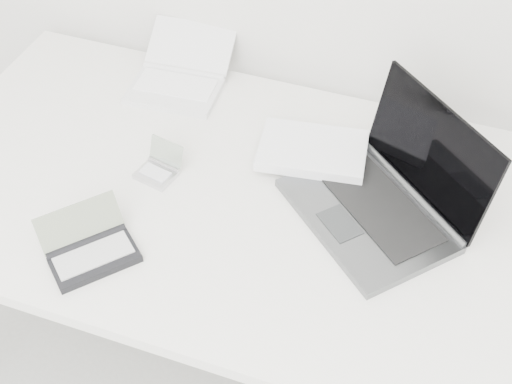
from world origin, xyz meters
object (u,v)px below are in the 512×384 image
(netbook_open_white, at_px, (179,78))
(desk, at_px, (275,217))
(palmtop_charcoal, at_px, (91,250))
(laptop_large, at_px, (364,183))

(netbook_open_white, bearing_deg, desk, -44.73)
(desk, height_order, netbook_open_white, netbook_open_white)
(palmtop_charcoal, bearing_deg, netbook_open_white, 47.37)
(netbook_open_white, bearing_deg, laptop_large, -27.38)
(laptop_large, xyz_separation_m, netbook_open_white, (-0.52, 0.22, -0.02))
(laptop_large, relative_size, netbook_open_white, 1.83)
(palmtop_charcoal, bearing_deg, laptop_large, -12.53)
(desk, height_order, laptop_large, laptop_large)
(laptop_large, distance_m, netbook_open_white, 0.57)
(laptop_large, bearing_deg, palmtop_charcoal, -101.93)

